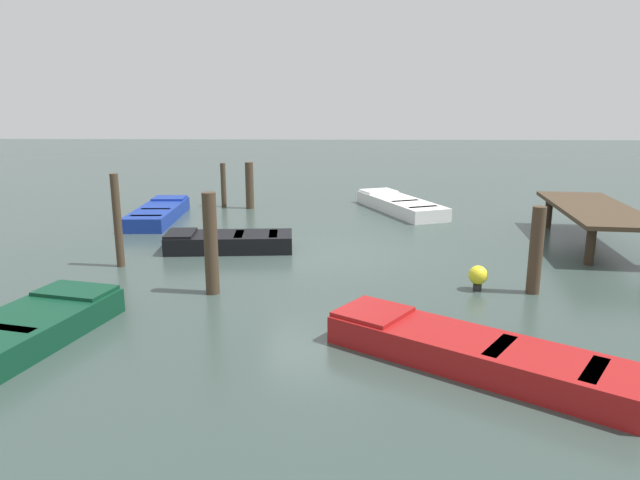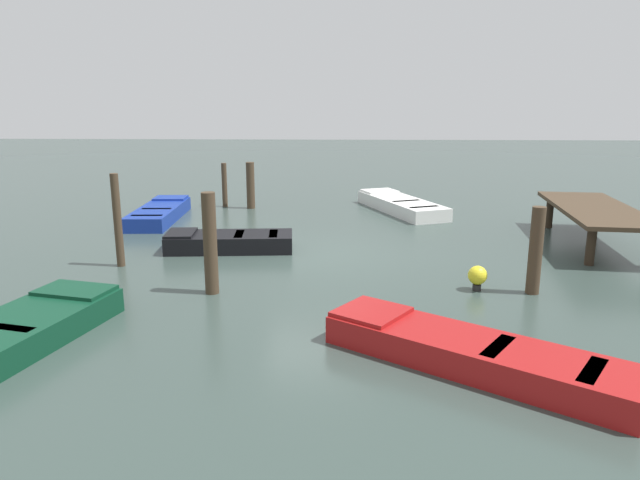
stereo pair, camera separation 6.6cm
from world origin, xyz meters
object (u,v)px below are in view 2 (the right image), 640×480
Objects in this scene: mooring_piling_far_right at (536,251)px; rowboat_black at (229,241)px; rowboat_dark_green at (18,331)px; mooring_piling_center at (224,185)px; dock_segment at (595,212)px; mooring_piling_far_left at (118,221)px; mooring_piling_mid_right at (251,185)px; marker_buoy at (477,276)px; rowboat_red at (471,352)px; rowboat_white at (401,205)px; rowboat_blue at (160,213)px; mooring_piling_near_right at (210,244)px.

rowboat_black is at bearing -115.22° from mooring_piling_far_right.
mooring_piling_center is at bearing 9.29° from rowboat_dark_green.
dock_segment is 3.39× the size of mooring_piling_center.
mooring_piling_far_left reaches higher than mooring_piling_center.
mooring_piling_far_right is 10.70m from mooring_piling_mid_right.
rowboat_dark_green is at bearing -8.78° from mooring_piling_mid_right.
marker_buoy is (2.82, 5.25, 0.07)m from rowboat_black.
rowboat_red is at bearing 25.65° from mooring_piling_center.
mooring_piling_far_left is (6.60, -6.68, 0.79)m from rowboat_white.
rowboat_black is 5.53m from mooring_piling_mid_right.
rowboat_black is 2.08× the size of mooring_piling_center.
rowboat_black is at bearing -18.93° from rowboat_red.
rowboat_white is at bearing 134.67° from mooring_piling_far_left.
mooring_piling_near_right is at bearing -158.07° from rowboat_blue.
rowboat_red is 8.05m from mooring_piling_far_left.
rowboat_blue is 10.21m from marker_buoy.
dock_segment is at bearing 101.85° from mooring_piling_far_left.
rowboat_white is at bearing 152.64° from mooring_piling_near_right.
mooring_piling_near_right is at bearing 130.53° from rowboat_white.
rowboat_white is 9.42m from mooring_piling_far_left.
dock_segment is at bearing -87.95° from rowboat_red.
marker_buoy is at bearing -55.90° from rowboat_dark_green.
mooring_piling_far_left is at bearing 29.82° from rowboat_black.
rowboat_white and rowboat_black have the same top height.
rowboat_black is at bearing 3.34° from mooring_piling_mid_right.
mooring_piling_far_left reaches higher than rowboat_dark_green.
mooring_piling_far_left is (-4.63, -6.53, 0.79)m from rowboat_red.
mooring_piling_far_right is at bearing -85.09° from rowboat_red.
rowboat_white is 4.96m from mooring_piling_mid_right.
mooring_piling_near_right is 5.02m from marker_buoy.
mooring_piling_far_right is at bearing -58.99° from rowboat_dark_green.
rowboat_dark_green is 11.41m from mooring_piling_center.
mooring_piling_center is at bearing -36.51° from rowboat_blue.
rowboat_dark_green is at bearing 30.64° from rowboat_red.
mooring_piling_mid_right reaches higher than marker_buoy.
rowboat_white is 1.19× the size of rowboat_dark_green.
mooring_piling_near_right is 3.95× the size of marker_buoy.
rowboat_red is (6.94, -4.47, -0.62)m from dock_segment.
mooring_piling_far_right is at bearing 40.66° from mooring_piling_center.
rowboat_red is 2.46× the size of mooring_piling_far_right.
mooring_piling_mid_right is at bearing 63.98° from rowboat_white.
mooring_piling_near_right is (6.66, 3.06, 0.73)m from rowboat_blue.
rowboat_blue is at bearing -125.55° from mooring_piling_far_right.
marker_buoy is at bearing 147.00° from rowboat_black.
rowboat_red and rowboat_blue have the same top height.
rowboat_dark_green and rowboat_black have the same top height.
mooring_piling_far_right is at bearing 82.96° from marker_buoy.
rowboat_white is 2.61× the size of mooring_piling_far_right.
mooring_piling_center is (-11.38, 0.79, 0.52)m from rowboat_dark_green.
rowboat_blue is (1.66, -7.36, 0.00)m from rowboat_white.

